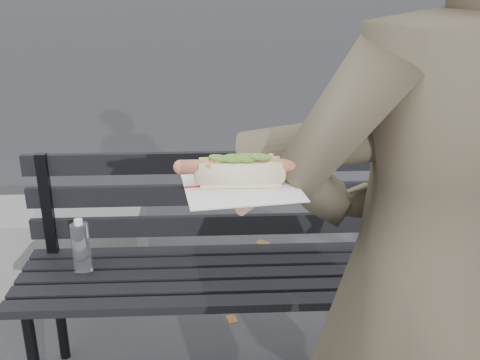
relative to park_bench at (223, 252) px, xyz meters
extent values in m
cylinder|color=black|center=(-0.66, 0.10, -0.30)|extent=(0.04, 0.04, 0.45)
cylinder|color=black|center=(0.68, -0.24, -0.30)|extent=(0.04, 0.04, 0.45)
cylinder|color=black|center=(0.68, 0.10, -0.30)|extent=(0.04, 0.04, 0.45)
cube|color=black|center=(0.01, -0.25, -0.06)|extent=(1.50, 0.07, 0.03)
cube|color=black|center=(0.01, -0.16, -0.06)|extent=(1.50, 0.07, 0.03)
cube|color=black|center=(0.01, -0.07, -0.06)|extent=(1.50, 0.07, 0.03)
cube|color=black|center=(0.01, 0.02, -0.06)|extent=(1.50, 0.07, 0.03)
cube|color=black|center=(0.01, 0.11, -0.06)|extent=(1.50, 0.07, 0.03)
cube|color=black|center=(-0.66, 0.12, 0.15)|extent=(0.04, 0.03, 0.42)
cube|color=black|center=(0.68, 0.12, 0.15)|extent=(0.04, 0.03, 0.42)
cube|color=black|center=(0.01, 0.14, 0.05)|extent=(1.50, 0.02, 0.08)
cube|color=black|center=(0.01, 0.14, 0.18)|extent=(1.50, 0.02, 0.08)
cube|color=black|center=(0.01, 0.14, 0.31)|extent=(1.50, 0.02, 0.08)
cylinder|color=white|center=(-0.50, -0.04, 0.05)|extent=(0.06, 0.06, 0.19)
cylinder|color=white|center=(-0.50, -0.04, 0.16)|extent=(0.03, 0.03, 0.02)
cube|color=slate|center=(-0.99, 0.71, -0.32)|extent=(1.20, 0.40, 0.40)
imported|color=brown|center=(0.39, -0.86, 0.38)|extent=(0.77, 0.63, 1.81)
cylinder|color=brown|center=(0.27, -0.87, 0.70)|extent=(0.51, 0.23, 0.19)
cylinder|color=#D8A384|center=(0.06, -0.95, 0.63)|extent=(0.09, 0.08, 0.07)
ellipsoid|color=#D8A384|center=(0.02, -0.96, 0.63)|extent=(0.10, 0.12, 0.03)
cylinder|color=#D8A384|center=(-0.04, -0.99, 0.63)|extent=(0.06, 0.02, 0.02)
cylinder|color=#D8A384|center=(-0.04, -0.97, 0.63)|extent=(0.06, 0.02, 0.02)
cylinder|color=#D8A384|center=(-0.04, -0.95, 0.63)|extent=(0.06, 0.02, 0.02)
cylinder|color=#D8A384|center=(-0.04, -0.93, 0.63)|extent=(0.06, 0.02, 0.02)
cylinder|color=#D8A384|center=(0.03, -1.01, 0.63)|extent=(0.04, 0.05, 0.02)
cube|color=white|center=(0.02, -0.96, 0.65)|extent=(0.21, 0.21, 0.00)
cube|color=#B21E1E|center=(0.02, -0.96, 0.65)|extent=(0.19, 0.03, 0.00)
cylinder|color=#CB714E|center=(0.02, -0.96, 0.68)|extent=(0.20, 0.02, 0.02)
sphere|color=#CB714E|center=(-0.08, -0.96, 0.68)|extent=(0.03, 0.02, 0.02)
sphere|color=#CB714E|center=(0.12, -0.96, 0.68)|extent=(0.03, 0.02, 0.02)
sphere|color=#9E6B2D|center=(-0.04, -0.96, 0.69)|extent=(0.01, 0.01, 0.01)
sphere|color=#9E6B2D|center=(-0.04, -0.98, 0.69)|extent=(0.01, 0.01, 0.01)
sphere|color=#9E6B2D|center=(-0.02, -0.94, 0.69)|extent=(0.01, 0.01, 0.01)
sphere|color=#9E6B2D|center=(0.05, -0.95, 0.68)|extent=(0.01, 0.01, 0.01)
sphere|color=#9E6B2D|center=(-0.01, -0.95, 0.69)|extent=(0.01, 0.01, 0.01)
sphere|color=#9E6B2D|center=(-0.03, -0.96, 0.68)|extent=(0.01, 0.01, 0.01)
sphere|color=#9E6B2D|center=(-0.03, -0.98, 0.68)|extent=(0.01, 0.01, 0.01)
sphere|color=#9E6B2D|center=(0.07, -0.97, 0.68)|extent=(0.01, 0.01, 0.01)
sphere|color=#9E6B2D|center=(-0.03, -0.96, 0.68)|extent=(0.01, 0.01, 0.01)
sphere|color=#9E6B2D|center=(0.07, -0.95, 0.68)|extent=(0.01, 0.01, 0.01)
sphere|color=#9E6B2D|center=(-0.04, -0.96, 0.69)|extent=(0.01, 0.01, 0.01)
sphere|color=#9E6B2D|center=(0.08, -0.96, 0.69)|extent=(0.01, 0.01, 0.01)
sphere|color=#9E6B2D|center=(0.01, -0.95, 0.68)|extent=(0.01, 0.01, 0.01)
sphere|color=#9E6B2D|center=(0.07, -0.94, 0.69)|extent=(0.01, 0.01, 0.01)
sphere|color=#9E6B2D|center=(-0.01, -0.95, 0.69)|extent=(0.01, 0.01, 0.01)
sphere|color=#9E6B2D|center=(0.02, -0.97, 0.68)|extent=(0.01, 0.01, 0.01)
sphere|color=#9E6B2D|center=(-0.03, -0.97, 0.69)|extent=(0.01, 0.01, 0.01)
sphere|color=#9E6B2D|center=(-0.02, -0.97, 0.69)|extent=(0.01, 0.01, 0.01)
sphere|color=#9E6B2D|center=(0.06, -0.97, 0.68)|extent=(0.01, 0.01, 0.01)
sphere|color=#9E6B2D|center=(0.02, -0.93, 0.68)|extent=(0.01, 0.01, 0.01)
sphere|color=#9E6B2D|center=(0.06, -0.96, 0.68)|extent=(0.01, 0.01, 0.01)
sphere|color=#9E6B2D|center=(-0.04, -0.96, 0.69)|extent=(0.01, 0.01, 0.01)
sphere|color=#9E6B2D|center=(0.04, -0.95, 0.69)|extent=(0.01, 0.01, 0.01)
sphere|color=#9E6B2D|center=(0.05, -0.96, 0.68)|extent=(0.01, 0.01, 0.01)
cylinder|color=#568B26|center=(-0.02, -0.96, 0.69)|extent=(0.04, 0.04, 0.01)
cylinder|color=#568B26|center=(0.01, -0.96, 0.69)|extent=(0.04, 0.04, 0.01)
cylinder|color=#568B26|center=(0.03, -0.96, 0.69)|extent=(0.04, 0.04, 0.01)
cylinder|color=#568B26|center=(0.05, -0.96, 0.69)|extent=(0.04, 0.04, 0.01)
cube|color=brown|center=(1.06, 1.24, -0.52)|extent=(0.05, 0.07, 0.00)
cube|color=brown|center=(0.25, 1.07, -0.52)|extent=(0.10, 0.09, 0.00)
cube|color=brown|center=(0.04, 0.33, -0.52)|extent=(0.06, 0.07, 0.00)
camera|label=1|loc=(-0.03, -1.85, 0.99)|focal=42.00mm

